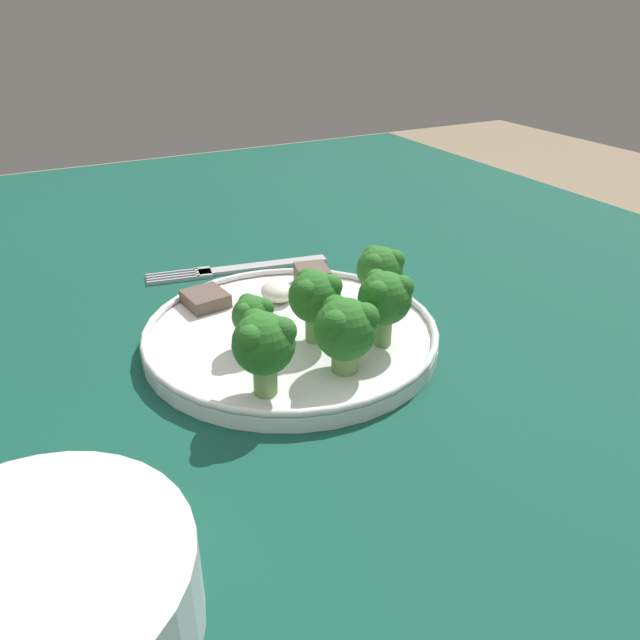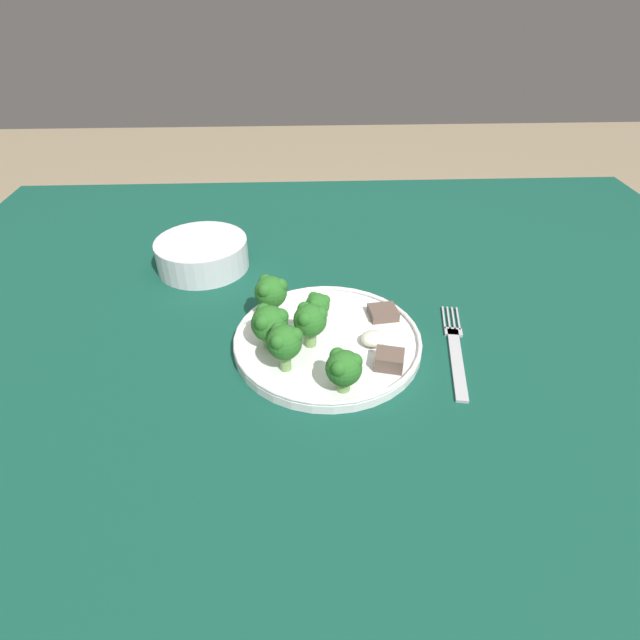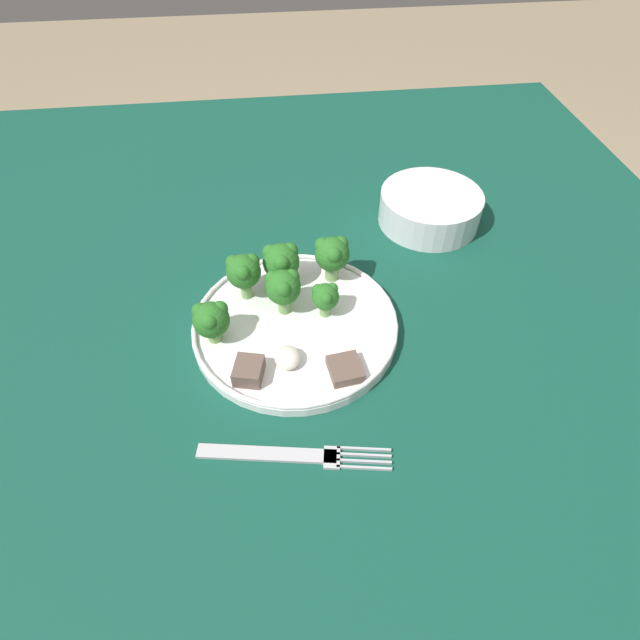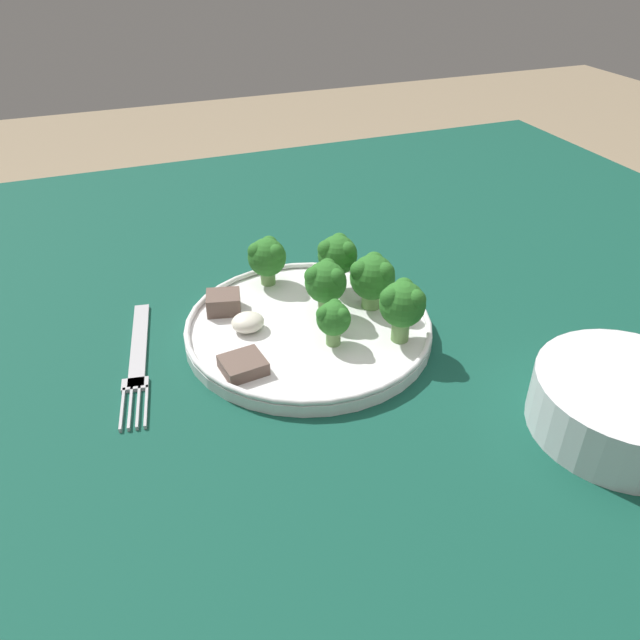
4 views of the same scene
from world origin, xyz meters
The scene contains 13 objects.
table centered at (0.00, 0.00, 0.69)m, with size 1.38×1.18×0.77m.
dinner_plate centered at (-0.02, -0.02, 0.78)m, with size 0.25×0.25×0.02m.
fork centered at (0.14, -0.04, 0.77)m, with size 0.05×0.20×0.00m.
cream_bowl centered at (-0.22, 0.20, 0.79)m, with size 0.15×0.15×0.05m.
broccoli_floret_near_rim_left centered at (-0.01, -0.12, 0.82)m, with size 0.04×0.04×0.05m.
broccoli_floret_center_left centered at (-0.05, -0.03, 0.82)m, with size 0.04×0.04×0.06m.
broccoli_floret_back_left centered at (-0.10, -0.03, 0.82)m, with size 0.05×0.05×0.06m.
broccoli_floret_front_left centered at (-0.04, 0.02, 0.81)m, with size 0.03×0.03×0.05m.
broccoli_floret_center_back centered at (-0.10, 0.03, 0.82)m, with size 0.05×0.04×0.06m.
broccoli_floret_mid_cluster centered at (-0.08, -0.08, 0.83)m, with size 0.04×0.04×0.06m.
meat_slice_front_slice centered at (0.06, 0.03, 0.79)m, with size 0.04×0.04×0.01m.
meat_slice_middle_slice centered at (0.05, -0.08, 0.79)m, with size 0.04×0.04×0.02m.
sauce_dollop centered at (0.03, -0.03, 0.79)m, with size 0.03×0.03×0.02m.
Camera 1 is at (-0.45, 0.17, 1.04)m, focal length 35.00 mm.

